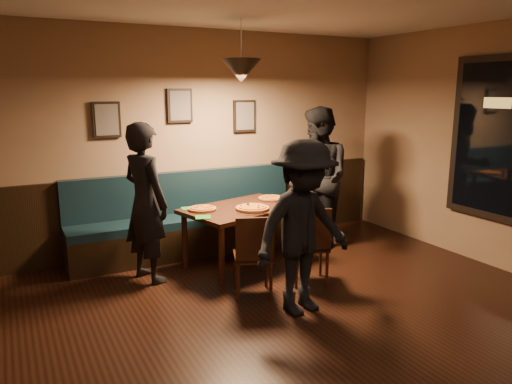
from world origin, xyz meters
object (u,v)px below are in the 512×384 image
diner_right (318,178)px  dining_table (242,236)px  soda_glass (299,199)px  chair_near_left (253,254)px  diner_left (146,203)px  booth_bench (190,215)px  tabasco_bottle (286,198)px  chair_near_right (309,244)px  diner_front (303,228)px

diner_right → dining_table: bearing=-77.3°
diner_right → soda_glass: 0.71m
dining_table → chair_near_left: (-0.28, -0.81, 0.07)m
chair_near_left → diner_left: (-0.83, 0.88, 0.44)m
chair_near_left → soda_glass: size_ratio=5.31×
diner_left → soda_glass: 1.76m
booth_bench → tabasco_bottle: booth_bench is taller
chair_near_right → tabasco_bottle: 0.81m
chair_near_right → tabasco_bottle: size_ratio=6.62×
diner_front → soda_glass: bearing=51.4°
booth_bench → diner_front: 2.10m
chair_near_right → tabasco_bottle: bearing=101.8°
booth_bench → chair_near_right: (0.80, -1.49, -0.07)m
chair_near_left → chair_near_right: chair_near_right is taller
diner_front → tabasco_bottle: diner_front is taller
diner_right → diner_left: bearing=-82.7°
diner_left → diner_front: bearing=-163.4°
booth_bench → tabasco_bottle: (0.94, -0.77, 0.27)m
diner_left → chair_near_right: bearing=-140.2°
diner_front → soda_glass: size_ratio=10.11×
diner_right → soda_glass: bearing=-48.4°
chair_near_right → diner_right: diner_right is taller
diner_right → diner_front: size_ratio=1.14×
dining_table → diner_right: (1.18, 0.16, 0.57)m
diner_front → chair_near_right: bearing=43.4°
dining_table → chair_near_left: size_ratio=1.55×
diner_left → diner_front: size_ratio=1.06×
diner_front → tabasco_bottle: 1.41m
chair_near_left → chair_near_right: size_ratio=0.99×
dining_table → diner_right: size_ratio=0.72×
booth_bench → soda_glass: 1.41m
booth_bench → soda_glass: (1.02, -0.93, 0.29)m
diner_left → diner_right: diner_right is taller
chair_near_left → diner_front: size_ratio=0.53×
chair_near_left → diner_front: 0.71m
diner_left → diner_front: diner_left is taller
booth_bench → diner_left: diner_left is taller
soda_glass → diner_front: bearing=-120.9°
booth_bench → diner_left: 1.01m
dining_table → diner_left: bearing=162.0°
booth_bench → tabasco_bottle: 1.25m
chair_near_left → diner_right: bearing=54.2°
diner_front → dining_table: bearing=80.5°
tabasco_bottle → diner_front: bearing=-114.9°
diner_left → soda_glass: diner_left is taller
chair_near_left → diner_front: diner_front is taller
chair_near_right → chair_near_left: bearing=-156.5°
diner_left → tabasco_bottle: size_ratio=13.30×
chair_near_right → diner_front: (-0.45, -0.55, 0.38)m
chair_near_left → diner_right: diner_right is taller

